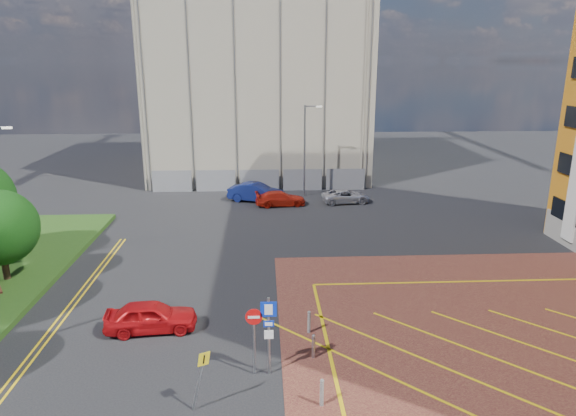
{
  "coord_description": "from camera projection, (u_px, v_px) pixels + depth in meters",
  "views": [
    {
      "loc": [
        0.37,
        -16.23,
        11.58
      ],
      "look_at": [
        1.35,
        3.65,
        5.87
      ],
      "focal_mm": 32.0,
      "sensor_mm": 36.0,
      "label": 1
    }
  ],
  "objects": [
    {
      "name": "ground",
      "position": [
        256.0,
        390.0,
        18.76
      ],
      "size": [
        140.0,
        140.0,
        0.0
      ],
      "primitive_type": "plane",
      "color": "black",
      "rests_on": "ground"
    },
    {
      "name": "lamp_back",
      "position": [
        306.0,
        147.0,
        44.63
      ],
      "size": [
        1.53,
        0.16,
        8.0
      ],
      "color": "#9EA0A8",
      "rests_on": "ground"
    },
    {
      "name": "sign_cluster",
      "position": [
        263.0,
        328.0,
        19.18
      ],
      "size": [
        1.17,
        0.12,
        3.2
      ],
      "color": "#9EA0A8",
      "rests_on": "ground"
    },
    {
      "name": "warning_sign",
      "position": [
        201.0,
        374.0,
        17.3
      ],
      "size": [
        0.7,
        0.41,
        2.25
      ],
      "color": "#9EA0A8",
      "rests_on": "ground"
    },
    {
      "name": "bollard_row",
      "position": [
        324.0,
        406.0,
        17.14
      ],
      "size": [
        0.14,
        11.14,
        0.9
      ],
      "color": "#9EA0A8",
      "rests_on": "forecourt"
    },
    {
      "name": "construction_building",
      "position": [
        258.0,
        67.0,
        54.13
      ],
      "size": [
        21.2,
        19.2,
        22.0
      ],
      "primitive_type": "cube",
      "color": "#B0A990",
      "rests_on": "ground"
    },
    {
      "name": "construction_fence",
      "position": [
        270.0,
        180.0,
        47.33
      ],
      "size": [
        21.6,
        0.06,
        2.0
      ],
      "primitive_type": "cube",
      "color": "gray",
      "rests_on": "ground"
    },
    {
      "name": "car_red_left",
      "position": [
        151.0,
        316.0,
        22.74
      ],
      "size": [
        4.14,
        1.97,
        1.37
      ],
      "primitive_type": "imported",
      "rotation": [
        0.0,
        0.0,
        1.66
      ],
      "color": "red",
      "rests_on": "ground"
    },
    {
      "name": "car_blue_back",
      "position": [
        256.0,
        192.0,
        43.76
      ],
      "size": [
        5.09,
        3.15,
        1.58
      ],
      "primitive_type": "imported",
      "rotation": [
        0.0,
        0.0,
        1.24
      ],
      "color": "navy",
      "rests_on": "ground"
    },
    {
      "name": "car_red_back",
      "position": [
        280.0,
        199.0,
        42.54
      ],
      "size": [
        4.33,
        2.17,
        1.21
      ],
      "primitive_type": "imported",
      "rotation": [
        0.0,
        0.0,
        1.69
      ],
      "color": "red",
      "rests_on": "ground"
    },
    {
      "name": "car_silver_back",
      "position": [
        346.0,
        196.0,
        43.4
      ],
      "size": [
        4.25,
        2.31,
        1.13
      ],
      "primitive_type": "imported",
      "rotation": [
        0.0,
        0.0,
        1.68
      ],
      "color": "#BBBAC2",
      "rests_on": "ground"
    }
  ]
}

